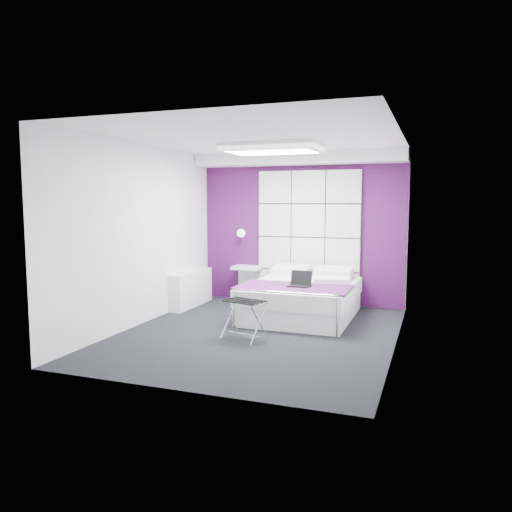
{
  "coord_description": "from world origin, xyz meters",
  "views": [
    {
      "loc": [
        2.22,
        -6.25,
        1.79
      ],
      "look_at": [
        -0.16,
        0.35,
        1.02
      ],
      "focal_mm": 35.0,
      "sensor_mm": 36.0,
      "label": 1
    }
  ],
  "objects_px": {
    "luggage_rack": "(244,319)",
    "laptop": "(300,283)",
    "wall_lamp": "(242,233)",
    "nightstand": "(247,267)",
    "radiator": "(191,289)",
    "bed": "(302,298)"
  },
  "relations": [
    {
      "from": "luggage_rack",
      "to": "laptop",
      "type": "bearing_deg",
      "value": 81.51
    },
    {
      "from": "radiator",
      "to": "laptop",
      "type": "relative_size",
      "value": 3.77
    },
    {
      "from": "wall_lamp",
      "to": "laptop",
      "type": "distance_m",
      "value": 2.05
    },
    {
      "from": "wall_lamp",
      "to": "bed",
      "type": "relative_size",
      "value": 0.08
    },
    {
      "from": "bed",
      "to": "laptop",
      "type": "bearing_deg",
      "value": -79.09
    },
    {
      "from": "luggage_rack",
      "to": "wall_lamp",
      "type": "bearing_deg",
      "value": 128.66
    },
    {
      "from": "luggage_rack",
      "to": "radiator",
      "type": "bearing_deg",
      "value": 151.54
    },
    {
      "from": "bed",
      "to": "laptop",
      "type": "xyz_separation_m",
      "value": [
        0.08,
        -0.43,
        0.32
      ]
    },
    {
      "from": "wall_lamp",
      "to": "laptop",
      "type": "bearing_deg",
      "value": -42.86
    },
    {
      "from": "luggage_rack",
      "to": "laptop",
      "type": "distance_m",
      "value": 1.19
    },
    {
      "from": "wall_lamp",
      "to": "bed",
      "type": "xyz_separation_m",
      "value": [
        1.35,
        -0.9,
        -0.93
      ]
    },
    {
      "from": "radiator",
      "to": "bed",
      "type": "relative_size",
      "value": 0.61
    },
    {
      "from": "wall_lamp",
      "to": "radiator",
      "type": "xyz_separation_m",
      "value": [
        -0.64,
        -0.76,
        -0.92
      ]
    },
    {
      "from": "bed",
      "to": "nightstand",
      "type": "distance_m",
      "value": 1.54
    },
    {
      "from": "bed",
      "to": "luggage_rack",
      "type": "xyz_separation_m",
      "value": [
        -0.4,
        -1.45,
        -0.04
      ]
    },
    {
      "from": "radiator",
      "to": "luggage_rack",
      "type": "relative_size",
      "value": 2.34
    },
    {
      "from": "luggage_rack",
      "to": "laptop",
      "type": "height_order",
      "value": "laptop"
    },
    {
      "from": "laptop",
      "to": "radiator",
      "type": "bearing_deg",
      "value": 169.35
    },
    {
      "from": "radiator",
      "to": "nightstand",
      "type": "distance_m",
      "value": 1.09
    },
    {
      "from": "radiator",
      "to": "laptop",
      "type": "bearing_deg",
      "value": -15.44
    },
    {
      "from": "nightstand",
      "to": "luggage_rack",
      "type": "xyz_separation_m",
      "value": [
        0.84,
        -2.32,
        -0.36
      ]
    },
    {
      "from": "nightstand",
      "to": "radiator",
      "type": "bearing_deg",
      "value": -136.42
    }
  ]
}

